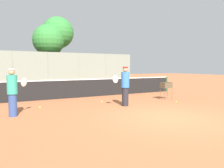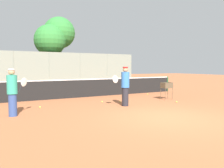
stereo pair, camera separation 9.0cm
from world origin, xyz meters
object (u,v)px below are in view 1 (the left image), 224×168
at_px(tennis_net, 94,87).
at_px(player_red_cap, 13,92).
at_px(player_white_outfit, 125,86).
at_px(ball_cart, 166,87).
at_px(parked_car, 12,77).

relative_size(tennis_net, player_red_cap, 6.84).
bearing_deg(tennis_net, player_red_cap, -144.10).
bearing_deg(player_red_cap, tennis_net, 0.15).
relative_size(player_white_outfit, ball_cart, 1.91).
relative_size(player_red_cap, parked_car, 0.41).
height_order(tennis_net, player_white_outfit, player_white_outfit).
xyz_separation_m(ball_cart, parked_car, (-6.23, 17.73, -0.04)).
xyz_separation_m(player_white_outfit, ball_cart, (3.02, 0.58, -0.22)).
xyz_separation_m(player_white_outfit, player_red_cap, (-4.62, 0.18, -0.03)).
bearing_deg(parked_car, tennis_net, -77.36).
xyz_separation_m(tennis_net, ball_cart, (2.93, -3.01, 0.14)).
bearing_deg(ball_cart, tennis_net, 134.23).
bearing_deg(player_red_cap, parked_car, 49.81).
bearing_deg(ball_cart, parked_car, 109.35).
height_order(tennis_net, player_red_cap, player_red_cap).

